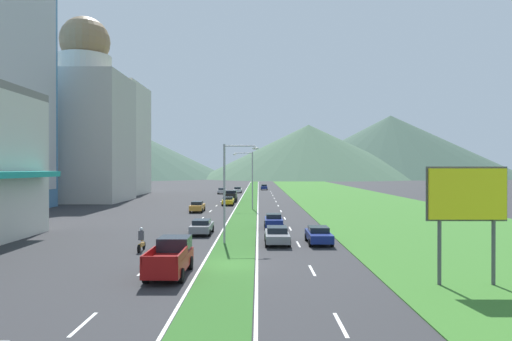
# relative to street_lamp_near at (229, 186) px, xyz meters

# --- Properties ---
(ground_plane) EXTENTS (600.00, 600.00, 0.00)m
(ground_plane) POSITION_rel_street_lamp_near_xyz_m (0.61, -8.31, -4.77)
(ground_plane) COLOR #2D2D30
(grass_median) EXTENTS (3.20, 240.00, 0.06)m
(grass_median) POSITION_rel_street_lamp_near_xyz_m (0.61, 51.69, -4.74)
(grass_median) COLOR #2D6023
(grass_median) RESTS_ON ground_plane
(grass_verge_right) EXTENTS (24.00, 240.00, 0.06)m
(grass_verge_right) POSITION_rel_street_lamp_near_xyz_m (21.21, 51.69, -4.74)
(grass_verge_right) COLOR #387028
(grass_verge_right) RESTS_ON ground_plane
(lane_dash_left_1) EXTENTS (0.16, 2.80, 0.01)m
(lane_dash_left_1) POSITION_rel_street_lamp_near_xyz_m (-4.49, -18.98, -4.77)
(lane_dash_left_1) COLOR silver
(lane_dash_left_1) RESTS_ON ground_plane
(lane_dash_left_2) EXTENTS (0.16, 2.80, 0.01)m
(lane_dash_left_2) POSITION_rel_street_lamp_near_xyz_m (-4.49, -9.65, -4.77)
(lane_dash_left_2) COLOR silver
(lane_dash_left_2) RESTS_ON ground_plane
(lane_dash_left_3) EXTENTS (0.16, 2.80, 0.01)m
(lane_dash_left_3) POSITION_rel_street_lamp_near_xyz_m (-4.49, -0.32, -4.77)
(lane_dash_left_3) COLOR silver
(lane_dash_left_3) RESTS_ON ground_plane
(lane_dash_left_4) EXTENTS (0.16, 2.80, 0.01)m
(lane_dash_left_4) POSITION_rel_street_lamp_near_xyz_m (-4.49, 9.00, -4.77)
(lane_dash_left_4) COLOR silver
(lane_dash_left_4) RESTS_ON ground_plane
(lane_dash_left_5) EXTENTS (0.16, 2.80, 0.01)m
(lane_dash_left_5) POSITION_rel_street_lamp_near_xyz_m (-4.49, 18.33, -4.77)
(lane_dash_left_5) COLOR silver
(lane_dash_left_5) RESTS_ON ground_plane
(lane_dash_left_6) EXTENTS (0.16, 2.80, 0.01)m
(lane_dash_left_6) POSITION_rel_street_lamp_near_xyz_m (-4.49, 27.66, -4.77)
(lane_dash_left_6) COLOR silver
(lane_dash_left_6) RESTS_ON ground_plane
(lane_dash_left_7) EXTENTS (0.16, 2.80, 0.01)m
(lane_dash_left_7) POSITION_rel_street_lamp_near_xyz_m (-4.49, 36.99, -4.77)
(lane_dash_left_7) COLOR silver
(lane_dash_left_7) RESTS_ON ground_plane
(lane_dash_left_8) EXTENTS (0.16, 2.80, 0.01)m
(lane_dash_left_8) POSITION_rel_street_lamp_near_xyz_m (-4.49, 46.31, -4.77)
(lane_dash_left_8) COLOR silver
(lane_dash_left_8) RESTS_ON ground_plane
(lane_dash_left_9) EXTENTS (0.16, 2.80, 0.01)m
(lane_dash_left_9) POSITION_rel_street_lamp_near_xyz_m (-4.49, 55.64, -4.77)
(lane_dash_left_9) COLOR silver
(lane_dash_left_9) RESTS_ON ground_plane
(lane_dash_left_10) EXTENTS (0.16, 2.80, 0.01)m
(lane_dash_left_10) POSITION_rel_street_lamp_near_xyz_m (-4.49, 64.97, -4.77)
(lane_dash_left_10) COLOR silver
(lane_dash_left_10) RESTS_ON ground_plane
(lane_dash_left_11) EXTENTS (0.16, 2.80, 0.01)m
(lane_dash_left_11) POSITION_rel_street_lamp_near_xyz_m (-4.49, 74.30, -4.77)
(lane_dash_left_11) COLOR silver
(lane_dash_left_11) RESTS_ON ground_plane
(lane_dash_left_12) EXTENTS (0.16, 2.80, 0.01)m
(lane_dash_left_12) POSITION_rel_street_lamp_near_xyz_m (-4.49, 83.62, -4.77)
(lane_dash_left_12) COLOR silver
(lane_dash_left_12) RESTS_ON ground_plane
(lane_dash_right_1) EXTENTS (0.16, 2.80, 0.01)m
(lane_dash_right_1) POSITION_rel_street_lamp_near_xyz_m (5.71, -18.98, -4.77)
(lane_dash_right_1) COLOR silver
(lane_dash_right_1) RESTS_ON ground_plane
(lane_dash_right_2) EXTENTS (0.16, 2.80, 0.01)m
(lane_dash_right_2) POSITION_rel_street_lamp_near_xyz_m (5.71, -9.65, -4.77)
(lane_dash_right_2) COLOR silver
(lane_dash_right_2) RESTS_ON ground_plane
(lane_dash_right_3) EXTENTS (0.16, 2.80, 0.01)m
(lane_dash_right_3) POSITION_rel_street_lamp_near_xyz_m (5.71, -0.32, -4.77)
(lane_dash_right_3) COLOR silver
(lane_dash_right_3) RESTS_ON ground_plane
(lane_dash_right_4) EXTENTS (0.16, 2.80, 0.01)m
(lane_dash_right_4) POSITION_rel_street_lamp_near_xyz_m (5.71, 9.00, -4.77)
(lane_dash_right_4) COLOR silver
(lane_dash_right_4) RESTS_ON ground_plane
(lane_dash_right_5) EXTENTS (0.16, 2.80, 0.01)m
(lane_dash_right_5) POSITION_rel_street_lamp_near_xyz_m (5.71, 18.33, -4.77)
(lane_dash_right_5) COLOR silver
(lane_dash_right_5) RESTS_ON ground_plane
(lane_dash_right_6) EXTENTS (0.16, 2.80, 0.01)m
(lane_dash_right_6) POSITION_rel_street_lamp_near_xyz_m (5.71, 27.66, -4.77)
(lane_dash_right_6) COLOR silver
(lane_dash_right_6) RESTS_ON ground_plane
(lane_dash_right_7) EXTENTS (0.16, 2.80, 0.01)m
(lane_dash_right_7) POSITION_rel_street_lamp_near_xyz_m (5.71, 36.99, -4.77)
(lane_dash_right_7) COLOR silver
(lane_dash_right_7) RESTS_ON ground_plane
(lane_dash_right_8) EXTENTS (0.16, 2.80, 0.01)m
(lane_dash_right_8) POSITION_rel_street_lamp_near_xyz_m (5.71, 46.31, -4.77)
(lane_dash_right_8) COLOR silver
(lane_dash_right_8) RESTS_ON ground_plane
(lane_dash_right_9) EXTENTS (0.16, 2.80, 0.01)m
(lane_dash_right_9) POSITION_rel_street_lamp_near_xyz_m (5.71, 55.64, -4.77)
(lane_dash_right_9) COLOR silver
(lane_dash_right_9) RESTS_ON ground_plane
(lane_dash_right_10) EXTENTS (0.16, 2.80, 0.01)m
(lane_dash_right_10) POSITION_rel_street_lamp_near_xyz_m (5.71, 64.97, -4.77)
(lane_dash_right_10) COLOR silver
(lane_dash_right_10) RESTS_ON ground_plane
(lane_dash_right_11) EXTENTS (0.16, 2.80, 0.01)m
(lane_dash_right_11) POSITION_rel_street_lamp_near_xyz_m (5.71, 74.30, -4.77)
(lane_dash_right_11) COLOR silver
(lane_dash_right_11) RESTS_ON ground_plane
(lane_dash_right_12) EXTENTS (0.16, 2.80, 0.01)m
(lane_dash_right_12) POSITION_rel_street_lamp_near_xyz_m (5.71, 83.62, -4.77)
(lane_dash_right_12) COLOR silver
(lane_dash_right_12) RESTS_ON ground_plane
(edge_line_median_left) EXTENTS (0.16, 240.00, 0.01)m
(edge_line_median_left) POSITION_rel_street_lamp_near_xyz_m (-1.14, 51.69, -4.77)
(edge_line_median_left) COLOR silver
(edge_line_median_left) RESTS_ON ground_plane
(edge_line_median_right) EXTENTS (0.16, 240.00, 0.01)m
(edge_line_median_right) POSITION_rel_street_lamp_near_xyz_m (2.36, 51.69, -4.77)
(edge_line_median_right) COLOR silver
(edge_line_median_right) RESTS_ON ground_plane
(domed_building) EXTENTS (15.07, 15.07, 34.63)m
(domed_building) POSITION_rel_street_lamp_near_xyz_m (-30.17, 46.95, 9.92)
(domed_building) COLOR #B7B2A8
(domed_building) RESTS_ON ground_plane
(midrise_colored) EXTENTS (17.24, 17.24, 25.98)m
(midrise_colored) POSITION_rel_street_lamp_near_xyz_m (-33.73, 68.90, 8.21)
(midrise_colored) COLOR beige
(midrise_colored) RESTS_ON ground_plane
(hill_far_left) EXTENTS (178.81, 178.81, 42.49)m
(hill_far_left) POSITION_rel_street_lamp_near_xyz_m (-104.91, 248.78, 16.47)
(hill_far_left) COLOR #3D5647
(hill_far_left) RESTS_ON ground_plane
(hill_far_center) EXTENTS (137.43, 137.43, 33.34)m
(hill_far_center) POSITION_rel_street_lamp_near_xyz_m (33.66, 240.23, 11.89)
(hill_far_center) COLOR #47664C
(hill_far_center) RESTS_ON ground_plane
(hill_far_right) EXTENTS (166.34, 166.34, 42.79)m
(hill_far_right) POSITION_rel_street_lamp_near_xyz_m (93.90, 271.79, 16.62)
(hill_far_right) COLOR #3D5647
(hill_far_right) RESTS_ON ground_plane
(street_lamp_near) EXTENTS (2.94, 0.39, 8.19)m
(street_lamp_near) POSITION_rel_street_lamp_near_xyz_m (0.00, 0.00, 0.00)
(street_lamp_near) COLOR #99999E
(street_lamp_near) RESTS_ON ground_plane
(street_lamp_mid) EXTENTS (3.04, 0.38, 8.64)m
(street_lamp_mid) POSITION_rel_street_lamp_near_xyz_m (1.19, 30.17, 0.24)
(street_lamp_mid) COLOR #99999E
(street_lamp_mid) RESTS_ON ground_plane
(billboard_roadside) EXTENTS (4.25, 0.28, 6.29)m
(billboard_roadside) POSITION_rel_street_lamp_near_xyz_m (13.41, -13.16, -0.22)
(billboard_roadside) COLOR #4C4C51
(billboard_roadside) RESTS_ON ground_plane
(car_0) EXTENTS (1.96, 4.30, 1.43)m
(car_0) POSITION_rel_street_lamp_near_xyz_m (-6.42, 71.32, -4.03)
(car_0) COLOR #B2B2B7
(car_0) RESTS_ON ground_plane
(car_1) EXTENTS (1.97, 4.58, 1.38)m
(car_1) POSITION_rel_street_lamp_near_xyz_m (7.40, 0.02, -4.05)
(car_1) COLOR navy
(car_1) RESTS_ON ground_plane
(car_2) EXTENTS (1.94, 4.24, 1.53)m
(car_2) POSITION_rel_street_lamp_near_xyz_m (4.05, 91.31, -3.99)
(car_2) COLOR navy
(car_2) RESTS_ON ground_plane
(car_4) EXTENTS (2.01, 4.77, 1.47)m
(car_4) POSITION_rel_street_lamp_near_xyz_m (-2.83, 76.05, -4.03)
(car_4) COLOR silver
(car_4) RESTS_ON ground_plane
(car_5) EXTENTS (1.86, 4.66, 1.50)m
(car_5) POSITION_rel_street_lamp_near_xyz_m (-6.24, 26.55, -4.00)
(car_5) COLOR #C6842D
(car_5) RESTS_ON ground_plane
(car_6) EXTENTS (1.95, 4.58, 1.38)m
(car_6) POSITION_rel_street_lamp_near_xyz_m (-2.88, 5.24, -4.05)
(car_6) COLOR slate
(car_6) RESTS_ON ground_plane
(car_7) EXTENTS (1.91, 4.09, 1.50)m
(car_7) POSITION_rel_street_lamp_near_xyz_m (4.01, 9.16, -4.00)
(car_7) COLOR navy
(car_7) RESTS_ON ground_plane
(car_8) EXTENTS (2.03, 4.74, 1.39)m
(car_8) POSITION_rel_street_lamp_near_xyz_m (3.98, -0.13, -4.05)
(car_8) COLOR slate
(car_8) RESTS_ON ground_plane
(car_9) EXTENTS (1.97, 4.66, 1.40)m
(car_9) POSITION_rel_street_lamp_near_xyz_m (-2.66, 38.13, -4.04)
(car_9) COLOR yellow
(car_9) RESTS_ON ground_plane
(pickup_truck_0) EXTENTS (2.18, 5.40, 2.00)m
(pickup_truck_0) POSITION_rel_street_lamp_near_xyz_m (-2.68, -10.66, -3.79)
(pickup_truck_0) COLOR maroon
(pickup_truck_0) RESTS_ON ground_plane
(pickup_truck_1) EXTENTS (2.18, 5.40, 2.00)m
(pickup_truck_1) POSITION_rel_street_lamp_near_xyz_m (-2.64, 46.26, -3.79)
(pickup_truck_1) COLOR black
(pickup_truck_1) RESTS_ON ground_plane
(motorcycle_rider) EXTENTS (0.36, 2.00, 1.80)m
(motorcycle_rider) POSITION_rel_street_lamp_near_xyz_m (-6.29, -3.44, -4.03)
(motorcycle_rider) COLOR black
(motorcycle_rider) RESTS_ON ground_plane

